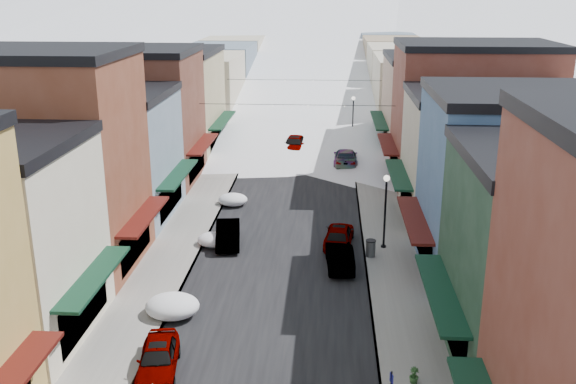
# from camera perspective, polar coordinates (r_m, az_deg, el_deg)

# --- Properties ---
(road) EXTENTS (10.00, 160.00, 0.01)m
(road) POSITION_cam_1_polar(r_m,az_deg,el_deg) (74.68, 1.55, 5.73)
(road) COLOR black
(road) RESTS_ON ground
(sidewalk_left) EXTENTS (3.20, 160.00, 0.15)m
(sidewalk_left) POSITION_cam_1_polar(r_m,az_deg,el_deg) (75.20, -3.51, 5.84)
(sidewalk_left) COLOR gray
(sidewalk_left) RESTS_ON ground
(sidewalk_right) EXTENTS (3.20, 160.00, 0.15)m
(sidewalk_right) POSITION_cam_1_polar(r_m,az_deg,el_deg) (74.72, 6.64, 5.68)
(sidewalk_right) COLOR gray
(sidewalk_right) RESTS_ON ground
(curb_left) EXTENTS (0.10, 160.00, 0.15)m
(curb_left) POSITION_cam_1_polar(r_m,az_deg,el_deg) (75.03, -2.33, 5.83)
(curb_left) COLOR slate
(curb_left) RESTS_ON ground
(curb_right) EXTENTS (0.10, 160.00, 0.15)m
(curb_right) POSITION_cam_1_polar(r_m,az_deg,el_deg) (74.66, 5.44, 5.70)
(curb_right) COLOR slate
(curb_right) RESTS_ON ground
(bldg_l_brick_near) EXTENTS (12.30, 8.20, 12.50)m
(bldg_l_brick_near) POSITION_cam_1_polar(r_m,az_deg,el_deg) (38.45, -21.73, 2.49)
(bldg_l_brick_near) COLOR brown
(bldg_l_brick_near) RESTS_ON ground
(bldg_l_grayblue) EXTENTS (11.30, 9.20, 9.00)m
(bldg_l_grayblue) POSITION_cam_1_polar(r_m,az_deg,el_deg) (46.25, -16.57, 3.20)
(bldg_l_grayblue) COLOR gray
(bldg_l_grayblue) RESTS_ON ground
(bldg_l_brick_far) EXTENTS (13.30, 9.20, 11.00)m
(bldg_l_brick_far) POSITION_cam_1_polar(r_m,az_deg,el_deg) (54.67, -14.49, 6.60)
(bldg_l_brick_far) COLOR brown
(bldg_l_brick_far) RESTS_ON ground
(bldg_l_tan) EXTENTS (11.30, 11.20, 10.00)m
(bldg_l_tan) POSITION_cam_1_polar(r_m,az_deg,el_deg) (63.92, -10.87, 7.94)
(bldg_l_tan) COLOR tan
(bldg_l_tan) RESTS_ON ground
(bldg_r_blue) EXTENTS (11.30, 9.20, 10.50)m
(bldg_r_blue) POSITION_cam_1_polar(r_m,az_deg,el_deg) (37.03, 19.96, 0.53)
(bldg_r_blue) COLOR #3C5E87
(bldg_r_blue) RESTS_ON ground
(bldg_r_cream) EXTENTS (12.30, 9.20, 9.00)m
(bldg_r_cream) POSITION_cam_1_polar(r_m,az_deg,el_deg) (45.72, 17.48, 2.95)
(bldg_r_cream) COLOR #BBB296
(bldg_r_cream) RESTS_ON ground
(bldg_r_brick_far) EXTENTS (13.30, 9.20, 11.50)m
(bldg_r_brick_far) POSITION_cam_1_polar(r_m,az_deg,el_deg) (54.14, 15.98, 6.65)
(bldg_r_brick_far) COLOR maroon
(bldg_r_brick_far) RESTS_ON ground
(bldg_r_tan) EXTENTS (11.30, 11.20, 9.50)m
(bldg_r_tan) POSITION_cam_1_polar(r_m,az_deg,el_deg) (63.79, 13.21, 7.54)
(bldg_r_tan) COLOR #9E7C67
(bldg_r_tan) RESTS_ON ground
(distant_blocks) EXTENTS (34.00, 55.00, 8.00)m
(distant_blocks) POSITION_cam_1_polar(r_m,az_deg,el_deg) (96.73, 2.11, 10.88)
(distant_blocks) COLOR gray
(distant_blocks) RESTS_ON ground
(overhead_cables) EXTENTS (16.40, 15.04, 0.04)m
(overhead_cables) POSITION_cam_1_polar(r_m,az_deg,el_deg) (61.28, 1.13, 8.97)
(overhead_cables) COLOR black
(overhead_cables) RESTS_ON ground
(car_silver_sedan) EXTENTS (2.17, 4.22, 1.38)m
(car_silver_sedan) POSITION_cam_1_polar(r_m,az_deg,el_deg) (28.33, -11.47, -14.26)
(car_silver_sedan) COLOR #9B9DA3
(car_silver_sedan) RESTS_ON ground
(car_dark_hatch) EXTENTS (2.03, 4.38, 1.39)m
(car_dark_hatch) POSITION_cam_1_polar(r_m,az_deg,el_deg) (40.73, -5.36, -3.72)
(car_dark_hatch) COLOR black
(car_dark_hatch) RESTS_ON ground
(car_silver_wagon) EXTENTS (2.26, 5.01, 1.43)m
(car_silver_wagon) POSITION_cam_1_polar(r_m,az_deg,el_deg) (65.88, -1.81, 4.72)
(car_silver_wagon) COLOR #9FA3A7
(car_silver_wagon) RESTS_ON ground
(car_green_sedan) EXTENTS (1.76, 4.28, 1.38)m
(car_green_sedan) POSITION_cam_1_polar(r_m,az_deg,el_deg) (37.43, 4.60, -5.70)
(car_green_sedan) COLOR black
(car_green_sedan) RESTS_ON ground
(car_gray_suv) EXTENTS (2.17, 4.43, 1.45)m
(car_gray_suv) POSITION_cam_1_polar(r_m,az_deg,el_deg) (40.47, 4.55, -3.79)
(car_gray_suv) COLOR gray
(car_gray_suv) RESTS_ON ground
(car_black_sedan) EXTENTS (2.26, 5.37, 1.55)m
(car_black_sedan) POSITION_cam_1_polar(r_m,az_deg,el_deg) (58.64, 5.13, 3.08)
(car_black_sedan) COLOR black
(car_black_sedan) RESTS_ON ground
(car_lane_silver) EXTENTS (2.50, 5.19, 1.71)m
(car_lane_silver) POSITION_cam_1_polar(r_m,az_deg,el_deg) (63.03, 0.58, 4.27)
(car_lane_silver) COLOR #A8AAB0
(car_lane_silver) RESTS_ON ground
(car_lane_white) EXTENTS (2.86, 5.74, 1.56)m
(car_lane_white) POSITION_cam_1_polar(r_m,az_deg,el_deg) (78.16, 3.13, 6.83)
(car_lane_white) COLOR silver
(car_lane_white) RESTS_ON ground
(trash_can) EXTENTS (0.61, 0.61, 1.04)m
(trash_can) POSITION_cam_1_polar(r_m,az_deg,el_deg) (38.75, 7.36, -4.96)
(trash_can) COLOR #56595B
(trash_can) RESTS_ON sidewalk_right
(streetlamp_near) EXTENTS (0.39, 0.39, 4.65)m
(streetlamp_near) POSITION_cam_1_polar(r_m,az_deg,el_deg) (39.37, 8.67, -0.91)
(streetlamp_near) COLOR black
(streetlamp_near) RESTS_ON sidewalk_right
(streetlamp_far) EXTENTS (0.39, 0.39, 4.70)m
(streetlamp_far) POSITION_cam_1_polar(r_m,az_deg,el_deg) (67.19, 5.80, 7.00)
(streetlamp_far) COLOR black
(streetlamp_far) RESTS_ON sidewalk_right
(planter_far) EXTENTS (0.44, 0.44, 0.68)m
(planter_far) POSITION_cam_1_polar(r_m,az_deg,el_deg) (27.58, 11.14, -15.69)
(planter_far) COLOR #2A5225
(planter_far) RESTS_ON sidewalk_right
(snow_pile_near) EXTENTS (2.69, 2.85, 1.14)m
(snow_pile_near) POSITION_cam_1_polar(r_m,az_deg,el_deg) (32.64, -10.17, -9.91)
(snow_pile_near) COLOR white
(snow_pile_near) RESTS_ON ground
(snow_pile_mid) EXTENTS (2.11, 2.50, 0.89)m
(snow_pile_mid) POSITION_cam_1_polar(r_m,az_deg,el_deg) (40.65, -6.51, -4.20)
(snow_pile_mid) COLOR white
(snow_pile_mid) RESTS_ON ground
(snow_pile_far) EXTENTS (2.17, 2.54, 0.92)m
(snow_pile_far) POSITION_cam_1_polar(r_m,az_deg,el_deg) (47.99, -4.88, -0.66)
(snow_pile_far) COLOR white
(snow_pile_far) RESTS_ON ground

